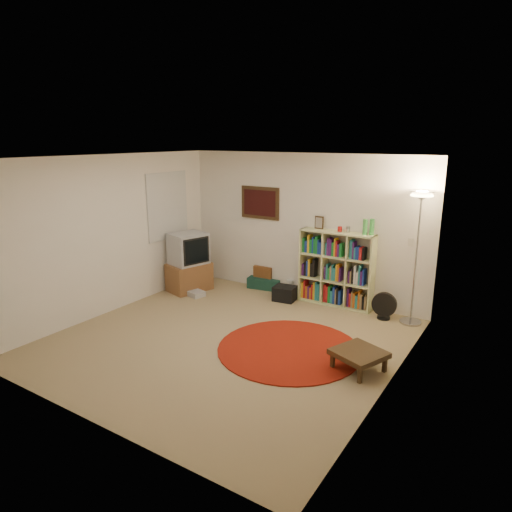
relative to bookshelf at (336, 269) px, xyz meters
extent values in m
cube|color=#988159|center=(-0.69, -2.16, -0.62)|extent=(4.50, 4.50, 0.02)
cube|color=white|center=(-0.69, -2.16, 1.90)|extent=(4.50, 4.50, 0.02)
cube|color=white|center=(-0.69, 0.10, 0.64)|extent=(4.50, 0.02, 2.50)
cube|color=white|center=(-0.69, -4.42, 0.64)|extent=(4.50, 0.02, 2.50)
cube|color=white|center=(-2.95, -2.16, 0.64)|extent=(0.02, 4.50, 2.50)
cube|color=white|center=(1.57, -2.16, 0.64)|extent=(0.02, 4.50, 2.50)
cube|color=#322111|center=(-1.54, 0.07, 0.99)|extent=(0.78, 0.04, 0.58)
cube|color=#410E0D|center=(-1.54, 0.05, 0.99)|extent=(0.66, 0.01, 0.46)
cube|color=white|center=(-2.93, -0.86, 0.94)|extent=(0.03, 1.00, 1.20)
cube|color=beige|center=(1.16, 0.08, 0.59)|extent=(0.08, 0.01, 0.12)
cube|color=#CCD28C|center=(0.02, -0.01, -0.60)|extent=(1.26, 0.37, 0.03)
cube|color=#CCD28C|center=(0.02, -0.01, 0.64)|extent=(1.26, 0.37, 0.03)
cube|color=#CCD28C|center=(-0.60, -0.01, 0.02)|extent=(0.03, 0.36, 1.26)
cube|color=#CCD28C|center=(0.63, 0.00, 0.02)|extent=(0.03, 0.36, 1.26)
cube|color=#CCD28C|center=(0.02, 0.16, 0.02)|extent=(1.26, 0.02, 1.26)
cube|color=#CCD28C|center=(-0.19, -0.01, 0.02)|extent=(0.03, 0.34, 1.20)
cube|color=#CCD28C|center=(0.23, -0.01, 0.02)|extent=(0.03, 0.34, 1.20)
cube|color=#CCD28C|center=(0.02, -0.01, -0.19)|extent=(1.21, 0.35, 0.03)
cube|color=#CCD28C|center=(0.02, -0.01, 0.23)|extent=(1.21, 0.35, 0.03)
cube|color=gold|center=(-0.56, -0.05, -0.44)|extent=(0.04, 0.14, 0.27)
cube|color=#B3191C|center=(-0.52, -0.05, -0.42)|extent=(0.04, 0.14, 0.32)
cube|color=#CD6219|center=(-0.48, -0.05, -0.47)|extent=(0.04, 0.14, 0.22)
cube|color=#4B1966|center=(-0.45, -0.05, -0.47)|extent=(0.03, 0.14, 0.22)
cube|color=#CD6219|center=(-0.41, -0.05, -0.48)|extent=(0.03, 0.14, 0.20)
cube|color=#B3191C|center=(-0.38, -0.05, -0.44)|extent=(0.03, 0.14, 0.27)
cube|color=gold|center=(-0.34, -0.05, -0.42)|extent=(0.04, 0.14, 0.31)
cube|color=teal|center=(-0.30, -0.05, -0.42)|extent=(0.04, 0.14, 0.32)
cube|color=teal|center=(-0.26, -0.05, -0.43)|extent=(0.04, 0.14, 0.29)
cube|color=#4B1966|center=(-0.56, -0.05, -0.07)|extent=(0.04, 0.14, 0.20)
cube|color=black|center=(-0.52, -0.05, -0.06)|extent=(0.04, 0.14, 0.22)
cube|color=#193599|center=(-0.49, -0.05, -0.04)|extent=(0.03, 0.14, 0.26)
cube|color=gold|center=(-0.45, -0.05, -0.02)|extent=(0.04, 0.14, 0.30)
cube|color=black|center=(-0.41, -0.05, -0.06)|extent=(0.04, 0.14, 0.23)
cube|color=black|center=(-0.36, -0.05, -0.02)|extent=(0.04, 0.14, 0.31)
cube|color=#198031|center=(-0.56, -0.05, 0.36)|extent=(0.04, 0.14, 0.25)
cube|color=#193599|center=(-0.52, -0.05, 0.34)|extent=(0.05, 0.14, 0.21)
cube|color=gold|center=(-0.47, -0.05, 0.39)|extent=(0.04, 0.14, 0.31)
cube|color=#198031|center=(-0.43, -0.05, 0.35)|extent=(0.04, 0.14, 0.24)
cube|color=#193599|center=(-0.39, -0.05, 0.38)|extent=(0.02, 0.14, 0.29)
cube|color=#198031|center=(-0.37, -0.05, 0.36)|extent=(0.03, 0.14, 0.26)
cube|color=#198031|center=(-0.33, -0.05, 0.39)|extent=(0.04, 0.14, 0.30)
cube|color=#193599|center=(-0.29, -0.05, 0.36)|extent=(0.02, 0.14, 0.25)
cube|color=#193599|center=(-0.26, -0.05, 0.34)|extent=(0.04, 0.14, 0.21)
cube|color=#B3191C|center=(-0.15, -0.04, -0.42)|extent=(0.04, 0.14, 0.31)
cube|color=#B3191C|center=(-0.11, -0.04, -0.44)|extent=(0.04, 0.14, 0.28)
cube|color=#198031|center=(-0.06, -0.04, -0.43)|extent=(0.04, 0.14, 0.29)
cube|color=teal|center=(-0.02, -0.04, -0.47)|extent=(0.04, 0.14, 0.22)
cube|color=#193599|center=(0.02, -0.04, -0.43)|extent=(0.04, 0.14, 0.29)
cube|color=#8D724C|center=(0.05, -0.04, -0.45)|extent=(0.02, 0.14, 0.26)
cube|color=black|center=(0.09, -0.04, -0.43)|extent=(0.03, 0.14, 0.29)
cube|color=#193599|center=(0.12, -0.04, -0.46)|extent=(0.04, 0.14, 0.24)
cube|color=#4B1966|center=(-0.15, -0.04, -0.06)|extent=(0.03, 0.14, 0.22)
cube|color=teal|center=(-0.12, -0.04, -0.04)|extent=(0.03, 0.14, 0.26)
cube|color=#198031|center=(-0.09, -0.04, -0.07)|extent=(0.03, 0.14, 0.20)
cube|color=#8D724C|center=(-0.05, -0.04, -0.05)|extent=(0.03, 0.14, 0.24)
cube|color=teal|center=(-0.03, -0.04, -0.04)|extent=(0.02, 0.14, 0.26)
cube|color=teal|center=(0.01, -0.04, -0.06)|extent=(0.05, 0.14, 0.21)
cube|color=gold|center=(0.05, -0.04, -0.03)|extent=(0.03, 0.14, 0.28)
cube|color=#CD6219|center=(0.08, -0.04, -0.03)|extent=(0.03, 0.14, 0.28)
cube|color=#4B1966|center=(0.11, -0.04, -0.06)|extent=(0.03, 0.14, 0.23)
cube|color=teal|center=(-0.15, -0.04, 0.34)|extent=(0.02, 0.14, 0.22)
cube|color=#4B1966|center=(-0.12, -0.04, 0.38)|extent=(0.04, 0.14, 0.30)
cube|color=#4B1966|center=(-0.07, -0.04, 0.38)|extent=(0.04, 0.14, 0.28)
cube|color=#198031|center=(-0.03, -0.04, 0.35)|extent=(0.04, 0.14, 0.24)
cube|color=gold|center=(0.00, -0.04, 0.39)|extent=(0.02, 0.14, 0.30)
cube|color=#B3191C|center=(0.03, -0.04, 0.37)|extent=(0.03, 0.14, 0.27)
cube|color=#4B1966|center=(0.06, -0.04, 0.34)|extent=(0.03, 0.14, 0.22)
cube|color=#198031|center=(0.10, -0.04, 0.35)|extent=(0.04, 0.14, 0.23)
cube|color=#4B1966|center=(0.27, -0.04, -0.42)|extent=(0.03, 0.14, 0.31)
cube|color=#B3191C|center=(0.31, -0.04, -0.46)|extent=(0.03, 0.14, 0.24)
cube|color=#8D724C|center=(0.34, -0.04, -0.44)|extent=(0.03, 0.14, 0.27)
cube|color=#CD6219|center=(0.37, -0.04, -0.46)|extent=(0.04, 0.14, 0.24)
cube|color=teal|center=(0.42, -0.04, -0.47)|extent=(0.04, 0.14, 0.21)
cube|color=#CD6219|center=(0.46, -0.04, -0.43)|extent=(0.03, 0.14, 0.30)
cube|color=#8D724C|center=(0.49, -0.04, -0.45)|extent=(0.04, 0.14, 0.25)
cube|color=black|center=(0.53, -0.04, -0.48)|extent=(0.03, 0.14, 0.20)
cube|color=#8D724C|center=(0.57, -0.04, -0.46)|extent=(0.03, 0.14, 0.23)
cube|color=#4B1966|center=(0.27, -0.04, -0.07)|extent=(0.03, 0.14, 0.21)
cube|color=#8D724C|center=(0.30, -0.04, -0.07)|extent=(0.02, 0.14, 0.21)
cube|color=black|center=(0.33, -0.04, -0.03)|extent=(0.03, 0.14, 0.29)
cube|color=white|center=(0.36, -0.04, -0.02)|extent=(0.03, 0.14, 0.31)
cube|color=white|center=(0.40, -0.04, -0.07)|extent=(0.04, 0.14, 0.21)
cube|color=teal|center=(0.44, -0.04, -0.01)|extent=(0.03, 0.14, 0.32)
cube|color=#4B1966|center=(0.47, -0.04, -0.06)|extent=(0.03, 0.14, 0.23)
cube|color=#193599|center=(0.51, -0.04, -0.04)|extent=(0.03, 0.14, 0.27)
cube|color=teal|center=(0.28, -0.04, 0.39)|extent=(0.04, 0.14, 0.31)
cube|color=#4B1966|center=(0.32, -0.04, 0.38)|extent=(0.03, 0.14, 0.29)
cube|color=teal|center=(0.34, -0.04, 0.33)|extent=(0.02, 0.14, 0.20)
cube|color=#193599|center=(0.37, -0.04, 0.34)|extent=(0.03, 0.14, 0.22)
cube|color=#193599|center=(0.40, -0.04, 0.34)|extent=(0.03, 0.14, 0.21)
cube|color=#B3191C|center=(0.44, -0.04, 0.34)|extent=(0.05, 0.14, 0.21)
cube|color=black|center=(0.48, -0.04, 0.34)|extent=(0.03, 0.14, 0.21)
cube|color=#322111|center=(-0.34, 0.01, 0.76)|extent=(0.15, 0.02, 0.22)
cube|color=gray|center=(-0.34, -0.01, 0.76)|extent=(0.12, 0.01, 0.17)
cylinder|color=#A6110F|center=(0.04, -0.01, 0.69)|extent=(0.07, 0.07, 0.08)
cylinder|color=#A4A4A8|center=(0.18, -0.01, 0.70)|extent=(0.06, 0.06, 0.10)
cylinder|color=green|center=(0.47, -0.04, 0.78)|extent=(0.07, 0.07, 0.25)
cylinder|color=green|center=(0.56, 0.02, 0.78)|extent=(0.07, 0.07, 0.25)
cylinder|color=#A4A4A8|center=(1.31, -0.16, -0.59)|extent=(0.40, 0.40, 0.03)
cylinder|color=#A4A4A8|center=(1.31, -0.16, 0.36)|extent=(0.03, 0.03, 1.88)
cone|color=#A4A4A8|center=(1.31, -0.16, 1.33)|extent=(0.48, 0.48, 0.15)
cylinder|color=#FFD88C|center=(1.31, -0.16, 1.34)|extent=(0.38, 0.38, 0.02)
cylinder|color=black|center=(0.91, -0.21, -0.59)|extent=(0.23, 0.23, 0.03)
cylinder|color=black|center=(0.91, -0.21, -0.50)|extent=(0.05, 0.05, 0.16)
cylinder|color=black|center=(0.91, -0.23, -0.36)|extent=(0.39, 0.13, 0.38)
cube|color=brown|center=(-2.55, -0.78, -0.35)|extent=(0.69, 0.85, 0.51)
cube|color=#AFAFB4|center=(-2.55, -0.78, 0.18)|extent=(0.66, 0.73, 0.56)
cube|color=black|center=(-2.30, -0.85, 0.18)|extent=(0.16, 0.52, 0.47)
cube|color=black|center=(-2.29, -0.85, 0.18)|extent=(0.14, 0.46, 0.41)
cube|color=#AFAFB4|center=(-2.24, -0.98, -0.56)|extent=(0.33, 0.30, 0.09)
cube|color=#14382E|center=(-1.44, 0.11, -0.51)|extent=(0.68, 0.50, 0.20)
cube|color=brown|center=(-1.48, 0.15, -0.30)|extent=(0.38, 0.29, 0.21)
cube|color=black|center=(-0.80, -0.32, -0.48)|extent=(0.40, 0.35, 0.25)
cylinder|color=silver|center=(-0.89, 0.05, -0.48)|extent=(0.14, 0.14, 0.25)
cylinder|color=maroon|center=(0.18, -1.95, -0.60)|extent=(1.92, 1.92, 0.02)
cube|color=#322111|center=(1.15, -1.98, -0.39)|extent=(0.71, 0.71, 0.07)
cube|color=#322111|center=(0.86, -2.10, -0.51)|extent=(0.06, 0.06, 0.20)
cube|color=#322111|center=(1.27, -2.26, -0.51)|extent=(0.06, 0.06, 0.20)
cube|color=#322111|center=(1.03, -1.69, -0.51)|extent=(0.06, 0.06, 0.20)
cube|color=#322111|center=(1.43, -1.86, -0.51)|extent=(0.06, 0.06, 0.20)
camera|label=1|loc=(2.80, -6.89, 2.15)|focal=32.00mm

